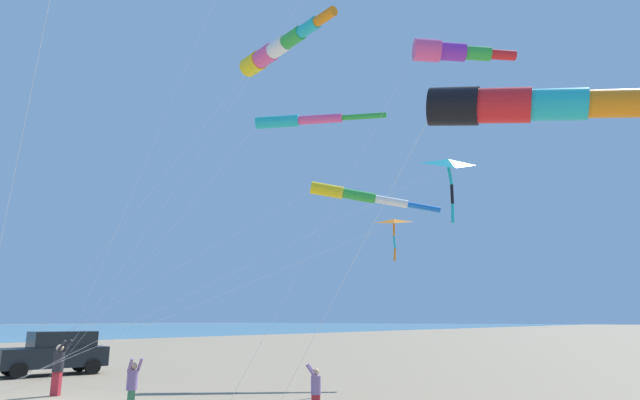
{
  "coord_description": "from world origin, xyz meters",
  "views": [
    {
      "loc": [
        -15.74,
        7.05,
        2.36
      ],
      "look_at": [
        -4.53,
        -7.56,
        6.54
      ],
      "focal_mm": 29.69,
      "sensor_mm": 36.0,
      "label": 1
    }
  ],
  "objects_px": {
    "person_adult_flyer": "(58,365)",
    "kite_windsock_long_streamer_right": "(541,105)",
    "kite_windsock_purple_drifting": "(275,50)",
    "parked_car": "(55,352)",
    "person_child_grey_jacket": "(316,388)",
    "kite_windsock_checkered_midright": "(300,121)",
    "kite_delta_white_trailing": "(448,164)",
    "kite_windsock_teal_far_right": "(450,52)",
    "kite_windsock_striped_overhead": "(356,195)",
    "cooler_box": "(25,367)",
    "person_child_green_jacket": "(132,383)",
    "kite_delta_orange_high_right": "(392,223)"
  },
  "relations": [
    {
      "from": "person_adult_flyer",
      "to": "kite_windsock_long_streamer_right",
      "type": "relative_size",
      "value": 0.15
    },
    {
      "from": "person_adult_flyer",
      "to": "kite_windsock_purple_drifting",
      "type": "xyz_separation_m",
      "value": [
        -4.32,
        -5.21,
        11.92
      ]
    },
    {
      "from": "parked_car",
      "to": "person_adult_flyer",
      "type": "height_order",
      "value": "parked_car"
    },
    {
      "from": "person_child_grey_jacket",
      "to": "kite_windsock_checkered_midright",
      "type": "relative_size",
      "value": 0.09
    },
    {
      "from": "kite_windsock_purple_drifting",
      "to": "kite_windsock_long_streamer_right",
      "type": "relative_size",
      "value": 1.6
    },
    {
      "from": "kite_windsock_checkered_midright",
      "to": "kite_delta_white_trailing",
      "type": "bearing_deg",
      "value": -150.98
    },
    {
      "from": "kite_windsock_teal_far_right",
      "to": "kite_windsock_striped_overhead",
      "type": "height_order",
      "value": "kite_windsock_teal_far_right"
    },
    {
      "from": "cooler_box",
      "to": "person_child_green_jacket",
      "type": "relative_size",
      "value": 0.44
    },
    {
      "from": "cooler_box",
      "to": "kite_delta_orange_high_right",
      "type": "bearing_deg",
      "value": -160.79
    },
    {
      "from": "kite_delta_orange_high_right",
      "to": "kite_windsock_striped_overhead",
      "type": "bearing_deg",
      "value": -31.47
    },
    {
      "from": "kite_windsock_teal_far_right",
      "to": "kite_windsock_long_streamer_right",
      "type": "bearing_deg",
      "value": 125.27
    },
    {
      "from": "parked_car",
      "to": "kite_windsock_teal_far_right",
      "type": "distance_m",
      "value": 20.67
    },
    {
      "from": "kite_windsock_striped_overhead",
      "to": "person_adult_flyer",
      "type": "bearing_deg",
      "value": 65.92
    },
    {
      "from": "cooler_box",
      "to": "kite_windsock_striped_overhead",
      "type": "xyz_separation_m",
      "value": [
        -13.55,
        -7.41,
        7.61
      ]
    },
    {
      "from": "person_child_grey_jacket",
      "to": "kite_delta_white_trailing",
      "type": "relative_size",
      "value": 0.1
    },
    {
      "from": "cooler_box",
      "to": "person_child_grey_jacket",
      "type": "distance_m",
      "value": 17.85
    },
    {
      "from": "person_adult_flyer",
      "to": "person_child_green_jacket",
      "type": "height_order",
      "value": "person_adult_flyer"
    },
    {
      "from": "kite_windsock_teal_far_right",
      "to": "parked_car",
      "type": "bearing_deg",
      "value": 10.98
    },
    {
      "from": "kite_windsock_striped_overhead",
      "to": "kite_windsock_teal_far_right",
      "type": "bearing_deg",
      "value": 149.12
    },
    {
      "from": "parked_car",
      "to": "kite_delta_orange_high_right",
      "type": "height_order",
      "value": "kite_delta_orange_high_right"
    },
    {
      "from": "cooler_box",
      "to": "person_child_green_jacket",
      "type": "bearing_deg",
      "value": 165.51
    },
    {
      "from": "person_child_green_jacket",
      "to": "kite_windsock_striped_overhead",
      "type": "bearing_deg",
      "value": -88.43
    },
    {
      "from": "person_child_green_jacket",
      "to": "person_adult_flyer",
      "type": "bearing_deg",
      "value": -6.53
    },
    {
      "from": "person_child_grey_jacket",
      "to": "kite_delta_orange_high_right",
      "type": "relative_size",
      "value": 0.1
    },
    {
      "from": "kite_delta_orange_high_right",
      "to": "kite_delta_white_trailing",
      "type": "height_order",
      "value": "kite_delta_white_trailing"
    },
    {
      "from": "kite_windsock_long_streamer_right",
      "to": "kite_delta_orange_high_right",
      "type": "bearing_deg",
      "value": -45.74
    },
    {
      "from": "person_adult_flyer",
      "to": "kite_delta_orange_high_right",
      "type": "distance_m",
      "value": 12.53
    },
    {
      "from": "kite_windsock_purple_drifting",
      "to": "kite_delta_white_trailing",
      "type": "xyz_separation_m",
      "value": [
        -5.19,
        -4.31,
        -4.68
      ]
    },
    {
      "from": "kite_windsock_long_streamer_right",
      "to": "kite_windsock_teal_far_right",
      "type": "height_order",
      "value": "kite_windsock_teal_far_right"
    },
    {
      "from": "kite_windsock_teal_far_right",
      "to": "kite_windsock_striped_overhead",
      "type": "bearing_deg",
      "value": -30.88
    },
    {
      "from": "kite_delta_orange_high_right",
      "to": "kite_windsock_checkered_midright",
      "type": "relative_size",
      "value": 0.89
    },
    {
      "from": "kite_windsock_checkered_midright",
      "to": "kite_windsock_striped_overhead",
      "type": "relative_size",
      "value": 0.81
    },
    {
      "from": "kite_windsock_purple_drifting",
      "to": "kite_delta_orange_high_right",
      "type": "xyz_separation_m",
      "value": [
        -3.13,
        -3.5,
        -6.85
      ]
    },
    {
      "from": "person_adult_flyer",
      "to": "kite_windsock_long_streamer_right",
      "type": "bearing_deg",
      "value": -176.87
    },
    {
      "from": "person_child_green_jacket",
      "to": "cooler_box",
      "type": "bearing_deg",
      "value": -14.49
    },
    {
      "from": "person_child_green_jacket",
      "to": "person_child_grey_jacket",
      "type": "xyz_separation_m",
      "value": [
        -3.96,
        -2.58,
        -0.07
      ]
    },
    {
      "from": "parked_car",
      "to": "person_child_green_jacket",
      "type": "relative_size",
      "value": 3.25
    },
    {
      "from": "parked_car",
      "to": "kite_windsock_purple_drifting",
      "type": "xyz_separation_m",
      "value": [
        -10.91,
        -2.04,
        11.91
      ]
    },
    {
      "from": "kite_windsock_purple_drifting",
      "to": "kite_windsock_checkered_midright",
      "type": "xyz_separation_m",
      "value": [
        -0.12,
        -1.49,
        -2.55
      ]
    },
    {
      "from": "kite_windsock_long_streamer_right",
      "to": "person_child_green_jacket",
      "type": "bearing_deg",
      "value": 7.81
    },
    {
      "from": "person_adult_flyer",
      "to": "kite_windsock_long_streamer_right",
      "type": "height_order",
      "value": "kite_windsock_long_streamer_right"
    },
    {
      "from": "person_adult_flyer",
      "to": "person_child_green_jacket",
      "type": "bearing_deg",
      "value": 173.47
    },
    {
      "from": "person_child_grey_jacket",
      "to": "kite_delta_white_trailing",
      "type": "bearing_deg",
      "value": -94.55
    },
    {
      "from": "person_adult_flyer",
      "to": "person_child_grey_jacket",
      "type": "bearing_deg",
      "value": -167.27
    },
    {
      "from": "cooler_box",
      "to": "kite_windsock_teal_far_right",
      "type": "xyz_separation_m",
      "value": [
        -19.95,
        -3.58,
        10.94
      ]
    },
    {
      "from": "kite_windsock_checkered_midright",
      "to": "kite_windsock_purple_drifting",
      "type": "bearing_deg",
      "value": 85.52
    },
    {
      "from": "kite_windsock_checkered_midright",
      "to": "person_adult_flyer",
      "type": "bearing_deg",
      "value": 56.46
    },
    {
      "from": "kite_delta_orange_high_right",
      "to": "kite_delta_white_trailing",
      "type": "distance_m",
      "value": 3.11
    },
    {
      "from": "kite_windsock_striped_overhead",
      "to": "kite_windsock_checkered_midright",
      "type": "bearing_deg",
      "value": 86.64
    },
    {
      "from": "parked_car",
      "to": "kite_windsock_striped_overhead",
      "type": "xyz_separation_m",
      "value": [
        -11.25,
        -7.25,
        6.87
      ]
    }
  ]
}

